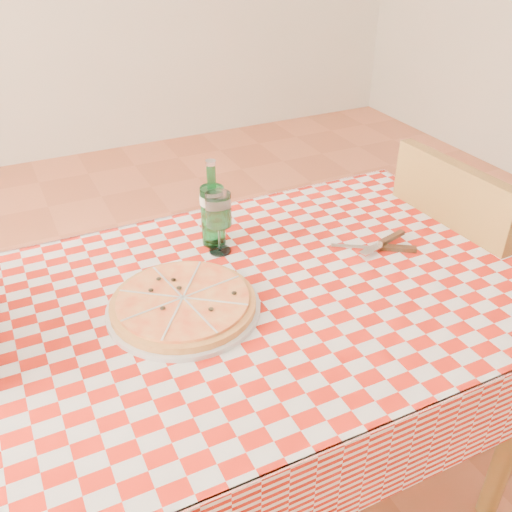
{
  "coord_description": "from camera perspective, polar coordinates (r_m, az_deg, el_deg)",
  "views": [
    {
      "loc": [
        -0.52,
        -0.96,
        1.53
      ],
      "look_at": [
        -0.02,
        0.06,
        0.82
      ],
      "focal_mm": 40.0,
      "sensor_mm": 36.0,
      "label": 1
    }
  ],
  "objects": [
    {
      "name": "cutlery",
      "position": [
        1.51,
        12.32,
        1.07
      ],
      "size": [
        0.25,
        0.22,
        0.03
      ],
      "primitive_type": null,
      "rotation": [
        0.0,
        0.0,
        -0.09
      ],
      "color": "silver",
      "rests_on": "tablecloth"
    },
    {
      "name": "chair_near",
      "position": [
        1.88,
        19.63,
        -2.04
      ],
      "size": [
        0.44,
        0.44,
        0.93
      ],
      "rotation": [
        0.0,
        0.0,
        0.04
      ],
      "color": "brown",
      "rests_on": "ground"
    },
    {
      "name": "wine_glass",
      "position": [
        1.44,
        -3.73,
        3.27
      ],
      "size": [
        0.08,
        0.08,
        0.17
      ],
      "primitive_type": null,
      "rotation": [
        0.0,
        0.0,
        -0.39
      ],
      "color": "white",
      "rests_on": "tablecloth"
    },
    {
      "name": "dining_table",
      "position": [
        1.4,
        1.82,
        -6.49
      ],
      "size": [
        1.2,
        0.8,
        0.75
      ],
      "color": "brown",
      "rests_on": "ground"
    },
    {
      "name": "tablecloth",
      "position": [
        1.34,
        1.89,
        -3.34
      ],
      "size": [
        1.3,
        0.9,
        0.01
      ],
      "primitive_type": "cube",
      "color": "#991309",
      "rests_on": "dining_table"
    },
    {
      "name": "pizza_plate",
      "position": [
        1.27,
        -7.29,
        -4.63
      ],
      "size": [
        0.39,
        0.39,
        0.04
      ],
      "primitive_type": null,
      "rotation": [
        0.0,
        0.0,
        0.15
      ],
      "color": "#BD7B3F",
      "rests_on": "tablecloth"
    },
    {
      "name": "water_bottle",
      "position": [
        1.46,
        -4.38,
        5.29
      ],
      "size": [
        0.07,
        0.07,
        0.23
      ],
      "primitive_type": null,
      "rotation": [
        0.0,
        0.0,
        0.02
      ],
      "color": "#1A6B2C",
      "rests_on": "tablecloth"
    }
  ]
}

